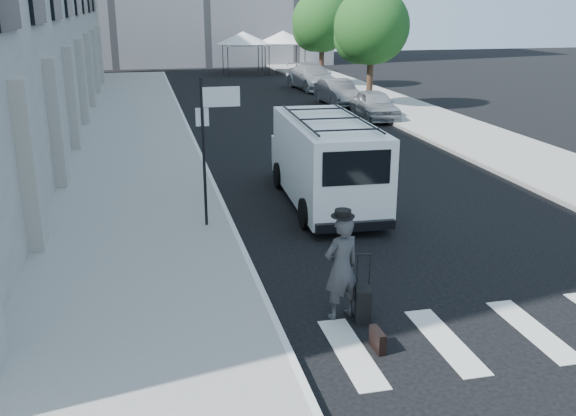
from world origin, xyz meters
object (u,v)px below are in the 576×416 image
cargo_van (325,160)px  parked_car_c (313,77)px  briefcase (377,340)px  parked_car_b (338,92)px  suitcase (363,304)px  parked_car_a (375,105)px  businessman (341,268)px

cargo_van → parked_car_c: size_ratio=1.17×
briefcase → parked_car_b: parked_car_b is taller
cargo_van → briefcase: bearing=-97.8°
suitcase → parked_car_b: size_ratio=0.28×
parked_car_a → parked_car_c: size_ratio=0.76×
businessman → cargo_van: cargo_van is taller
suitcase → cargo_van: size_ratio=0.19×
parked_car_a → parked_car_b: size_ratio=0.97×
briefcase → cargo_van: (1.38, 7.77, 1.02)m
parked_car_c → parked_car_b: bearing=-98.5°
cargo_van → parked_car_b: size_ratio=1.49×
businessman → parked_car_a: businessman is taller
briefcase → suitcase: suitcase is taller
suitcase → businessman: bearing=165.9°
suitcase → parked_car_a: parked_car_a is taller
businessman → suitcase: size_ratio=1.59×
briefcase → suitcase: size_ratio=0.38×
businessman → parked_car_b: (7.21, 23.35, -0.25)m
suitcase → parked_car_c: parked_car_c is taller
businessman → suitcase: 0.73m
parked_car_a → suitcase: bearing=-108.1°
businessman → briefcase: bearing=83.8°
businessman → cargo_van: 6.77m
briefcase → suitcase: bearing=82.5°
parked_car_a → parked_car_b: same height
parked_car_a → businessman: bearing=-109.2°
briefcase → parked_car_a: size_ratio=0.11×
businessman → suitcase: (0.34, -0.20, -0.62)m
suitcase → parked_car_b: bearing=89.6°
suitcase → parked_car_b: (6.87, 23.55, 0.37)m
briefcase → cargo_van: size_ratio=0.07×
briefcase → suitcase: (0.11, 1.00, 0.14)m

